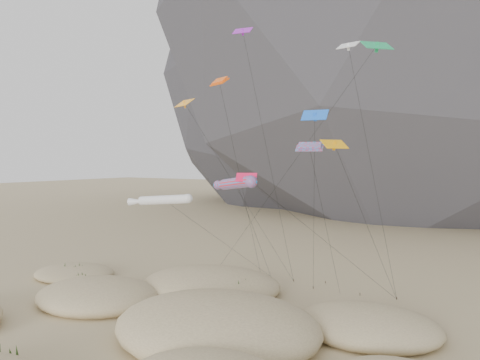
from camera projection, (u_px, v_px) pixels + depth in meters
ground at (138, 346)px, 36.66m from camera, size 500.00×500.00×0.00m
dunes at (162, 320)px, 40.41m from camera, size 51.56×39.21×4.54m
dune_grass at (166, 319)px, 40.59m from camera, size 42.36×25.61×1.50m
kite_stakes at (295, 283)px, 55.01m from camera, size 21.63×5.31×0.30m
rainbow_tube_kite at (235, 183)px, 42.43m from camera, size 6.65×13.80×13.35m
white_tube_kite at (161, 200)px, 46.11m from camera, size 7.49×17.29×11.38m
orange_parafoil at (220, 84)px, 49.01m from camera, size 2.59×9.64×23.30m
multi_parafoil at (310, 149)px, 41.23m from camera, size 2.55×11.03×16.25m
delta_kites at (291, 103)px, 42.83m from camera, size 23.53×16.78×28.24m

